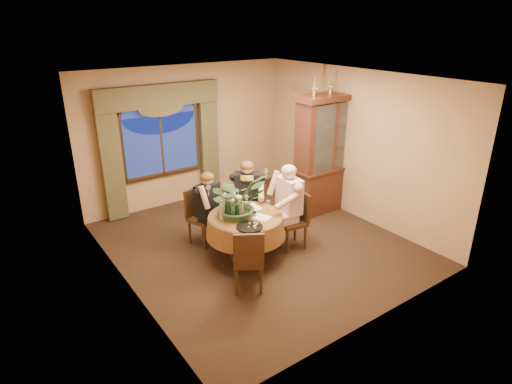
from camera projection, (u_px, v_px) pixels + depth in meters
floor at (258, 244)px, 7.39m from camera, size 5.00×5.00×0.00m
wall_back at (187, 135)px, 8.76m from camera, size 4.50×0.00×4.50m
wall_right at (355, 145)px, 8.07m from camera, size 0.00×5.00×5.00m
ceiling at (258, 78)px, 6.34m from camera, size 5.00×5.00×0.00m
window at (162, 145)px, 8.42m from camera, size 1.62×0.10×1.32m
arched_transom at (158, 105)px, 8.13m from camera, size 1.60×0.06×0.44m
drapery_left at (111, 161)px, 7.88m from camera, size 0.38×0.14×2.32m
drapery_right at (209, 143)px, 8.98m from camera, size 0.38×0.14×2.32m
swag_valance at (159, 95)px, 7.99m from camera, size 2.45×0.16×0.42m
dining_table at (246, 237)px, 6.84m from camera, size 1.63×1.63×0.75m
china_cabinet at (326, 154)px, 8.36m from camera, size 1.43×0.56×2.32m
oil_lamp_left at (315, 87)px, 7.65m from camera, size 0.11×0.11×0.34m
oil_lamp_center at (331, 85)px, 7.86m from camera, size 0.11×0.11×0.34m
oil_lamp_right at (346, 83)px, 8.08m from camera, size 0.11×0.11×0.34m
chair_right at (292, 221)px, 7.13m from camera, size 0.49×0.49×0.96m
chair_back_right at (245, 208)px, 7.60m from camera, size 0.58×0.58×0.96m
chair_back at (203, 217)px, 7.26m from camera, size 0.54×0.54×0.96m
chair_front_left at (248, 258)px, 6.01m from camera, size 0.58×0.58×0.96m
person_pink at (289, 206)px, 7.09m from camera, size 0.52×0.56×1.45m
person_back at (208, 209)px, 7.14m from camera, size 0.59×0.57×1.32m
person_scarf at (247, 198)px, 7.47m from camera, size 0.67×0.66×1.39m
stoneware_vase at (238, 205)px, 6.67m from camera, size 0.17×0.17×0.31m
centerpiece_plant at (237, 179)px, 6.51m from camera, size 0.89×0.99×0.77m
olive_bowl at (251, 214)px, 6.69m from camera, size 0.17×0.17×0.05m
cheese_platter at (250, 227)px, 6.30m from camera, size 0.39×0.39×0.02m
wine_bottle_0 at (229, 210)px, 6.49m from camera, size 0.07×0.07×0.33m
wine_bottle_1 at (227, 207)px, 6.60m from camera, size 0.07×0.07×0.33m
wine_bottle_2 at (237, 209)px, 6.52m from camera, size 0.07×0.07×0.33m
wine_bottle_3 at (222, 210)px, 6.48m from camera, size 0.07×0.07×0.33m
tasting_paper_0 at (261, 217)px, 6.64m from camera, size 0.31×0.36×0.00m
tasting_paper_1 at (253, 207)px, 6.98m from camera, size 0.24×0.32×0.00m
wine_glass_person_pink at (268, 205)px, 6.86m from camera, size 0.07×0.07×0.18m
wine_glass_person_back at (225, 204)px, 6.88m from camera, size 0.07×0.07×0.18m
wine_glass_person_scarf at (247, 200)px, 7.05m from camera, size 0.07×0.07×0.18m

